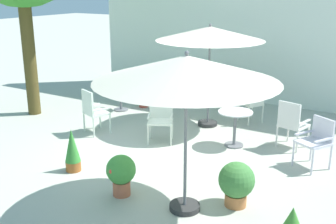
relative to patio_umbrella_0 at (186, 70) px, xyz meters
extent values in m
plane|color=#B0B2A2|center=(-1.47, 1.62, -2.03)|extent=(60.00, 60.00, 0.00)
cube|color=white|center=(-1.47, 6.16, 0.41)|extent=(9.19, 0.30, 4.88)
cylinder|color=brown|center=(-5.46, 2.16, -0.53)|extent=(0.30, 0.30, 2.99)
cylinder|color=#2D2D2D|center=(0.00, 0.00, -1.99)|extent=(0.44, 0.44, 0.08)
cylinder|color=slate|center=(0.00, 0.00, -0.92)|extent=(0.04, 0.04, 2.22)
cone|color=beige|center=(0.00, 0.00, 0.02)|extent=(2.47, 2.47, 0.34)
sphere|color=slate|center=(0.00, 0.00, 0.22)|extent=(0.06, 0.06, 0.06)
cylinder|color=#2D2D2D|center=(-1.35, 3.56, -1.99)|extent=(0.44, 0.44, 0.08)
cylinder|color=slate|center=(-1.35, 3.56, -0.91)|extent=(0.04, 0.04, 2.23)
cone|color=beige|center=(-1.35, 3.56, 0.05)|extent=(2.37, 2.37, 0.30)
sphere|color=slate|center=(-1.35, 3.56, 0.23)|extent=(0.06, 0.06, 0.06)
cylinder|color=white|center=(-0.34, 2.67, -1.32)|extent=(0.68, 0.68, 0.02)
cylinder|color=slate|center=(-0.34, 2.67, -1.68)|extent=(0.06, 0.06, 0.69)
cylinder|color=slate|center=(-0.34, 2.67, -2.02)|extent=(0.37, 0.37, 0.03)
cylinder|color=white|center=(-3.78, 3.50, -1.27)|extent=(0.66, 0.66, 0.02)
cylinder|color=slate|center=(-3.78, 3.50, -1.66)|extent=(0.06, 0.06, 0.75)
cylinder|color=slate|center=(-3.78, 3.50, -2.02)|extent=(0.37, 0.37, 0.03)
cube|color=silver|center=(1.22, 2.39, -1.56)|extent=(0.65, 0.65, 0.04)
cube|color=silver|center=(1.33, 2.58, -1.34)|extent=(0.41, 0.25, 0.40)
cube|color=silver|center=(1.03, 2.49, -1.44)|extent=(0.25, 0.40, 0.03)
cube|color=silver|center=(1.41, 2.28, -1.44)|extent=(0.25, 0.40, 0.03)
cylinder|color=silver|center=(0.92, 2.30, -1.80)|extent=(0.04, 0.04, 0.45)
cylinder|color=silver|center=(1.30, 2.09, -1.80)|extent=(0.04, 0.04, 0.45)
cylinder|color=silver|center=(1.14, 2.69, -1.80)|extent=(0.04, 0.04, 0.45)
cylinder|color=silver|center=(1.52, 2.47, -1.80)|extent=(0.04, 0.04, 0.45)
cube|color=white|center=(-0.61, 4.31, -1.59)|extent=(0.60, 0.60, 0.04)
cube|color=white|center=(-0.44, 4.20, -1.35)|extent=(0.25, 0.37, 0.44)
cube|color=white|center=(-0.50, 4.47, -1.47)|extent=(0.35, 0.24, 0.03)
cube|color=white|center=(-0.71, 4.14, -1.47)|extent=(0.35, 0.24, 0.03)
cylinder|color=white|center=(-0.67, 4.58, -1.82)|extent=(0.04, 0.04, 0.42)
cylinder|color=white|center=(-0.88, 4.25, -1.82)|extent=(0.04, 0.04, 0.42)
cylinder|color=white|center=(-0.33, 4.36, -1.82)|extent=(0.04, 0.04, 0.42)
cylinder|color=white|center=(-0.54, 4.03, -1.82)|extent=(0.04, 0.04, 0.42)
cube|color=white|center=(-3.20, 1.88, -1.58)|extent=(0.61, 0.58, 0.04)
cube|color=white|center=(-3.27, 1.70, -1.31)|extent=(0.44, 0.21, 0.49)
cube|color=white|center=(-2.99, 1.80, -1.46)|extent=(0.18, 0.37, 0.03)
cube|color=white|center=(-3.40, 1.96, -1.46)|extent=(0.18, 0.37, 0.03)
cylinder|color=white|center=(-2.92, 1.98, -1.82)|extent=(0.04, 0.04, 0.43)
cylinder|color=white|center=(-3.33, 2.14, -1.82)|extent=(0.04, 0.04, 0.43)
cylinder|color=white|center=(-3.06, 1.61, -1.82)|extent=(0.04, 0.04, 0.43)
cylinder|color=white|center=(-3.48, 1.78, -1.82)|extent=(0.04, 0.04, 0.43)
cube|color=white|center=(0.67, 3.21, -1.58)|extent=(0.58, 0.58, 0.04)
cube|color=white|center=(0.61, 3.00, -1.32)|extent=(0.45, 0.15, 0.49)
cube|color=white|center=(0.88, 3.15, -1.46)|extent=(0.15, 0.42, 0.03)
cube|color=white|center=(0.46, 3.26, -1.46)|extent=(0.15, 0.42, 0.03)
cylinder|color=white|center=(0.94, 3.37, -1.81)|extent=(0.04, 0.04, 0.43)
cylinder|color=white|center=(0.51, 3.48, -1.81)|extent=(0.04, 0.04, 0.43)
cylinder|color=white|center=(0.83, 2.94, -1.81)|extent=(0.04, 0.04, 0.43)
cylinder|color=white|center=(0.40, 3.05, -1.81)|extent=(0.04, 0.04, 0.43)
cube|color=white|center=(-1.71, 2.10, -1.59)|extent=(0.63, 0.60, 0.04)
cube|color=white|center=(-1.80, 2.27, -1.35)|extent=(0.44, 0.25, 0.46)
cube|color=white|center=(-1.92, 1.99, -1.47)|extent=(0.21, 0.36, 0.03)
cube|color=white|center=(-1.51, 2.20, -1.47)|extent=(0.21, 0.36, 0.03)
cylinder|color=white|center=(-1.83, 1.82, -1.82)|extent=(0.04, 0.04, 0.42)
cylinder|color=white|center=(-1.42, 2.03, -1.82)|extent=(0.04, 0.04, 0.42)
cylinder|color=white|center=(-2.01, 2.17, -1.82)|extent=(0.04, 0.04, 0.42)
cylinder|color=white|center=(-1.60, 2.37, -1.82)|extent=(0.04, 0.04, 0.42)
cylinder|color=#BE723F|center=(0.58, 0.48, -1.94)|extent=(0.32, 0.32, 0.19)
cylinder|color=#382819|center=(0.58, 0.48, -1.85)|extent=(0.28, 0.28, 0.02)
sphere|color=#407E3B|center=(0.58, 0.48, -1.62)|extent=(0.53, 0.53, 0.53)
cylinder|color=#A25A29|center=(-2.28, 0.16, -1.94)|extent=(0.26, 0.26, 0.17)
cylinder|color=#382819|center=(-2.28, 0.16, -1.87)|extent=(0.23, 0.23, 0.02)
cone|color=#398B36|center=(-2.28, 0.16, -1.56)|extent=(0.27, 0.27, 0.58)
cylinder|color=#C46545|center=(-1.04, -0.11, -1.92)|extent=(0.27, 0.27, 0.23)
cylinder|color=#382819|center=(-1.04, -0.11, -1.81)|extent=(0.24, 0.24, 0.02)
sphere|color=green|center=(-1.04, -0.11, -1.61)|extent=(0.45, 0.45, 0.45)
sphere|color=#E94B34|center=(-1.01, -0.24, -1.50)|extent=(0.10, 0.10, 0.10)
sphere|color=#E94B34|center=(-1.15, -0.15, -1.55)|extent=(0.09, 0.09, 0.09)
sphere|color=#E94B34|center=(-1.06, -0.29, -1.57)|extent=(0.10, 0.10, 0.10)
cylinder|color=#A84738|center=(-3.45, 4.04, -1.94)|extent=(0.24, 0.24, 0.19)
cylinder|color=#382819|center=(-3.45, 4.04, -1.85)|extent=(0.21, 0.21, 0.02)
sphere|color=#397930|center=(-3.45, 4.04, -1.71)|extent=(0.30, 0.30, 0.30)
sphere|color=gold|center=(-3.36, 4.02, -1.65)|extent=(0.06, 0.06, 0.06)
sphere|color=gold|center=(-3.52, 3.96, -1.74)|extent=(0.07, 0.07, 0.07)
sphere|color=gold|center=(-3.34, 4.05, -1.68)|extent=(0.08, 0.08, 0.08)
sphere|color=gold|center=(-3.37, 4.09, -1.64)|extent=(0.07, 0.07, 0.07)
camera|label=1|loc=(2.53, -4.68, 1.06)|focal=44.61mm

